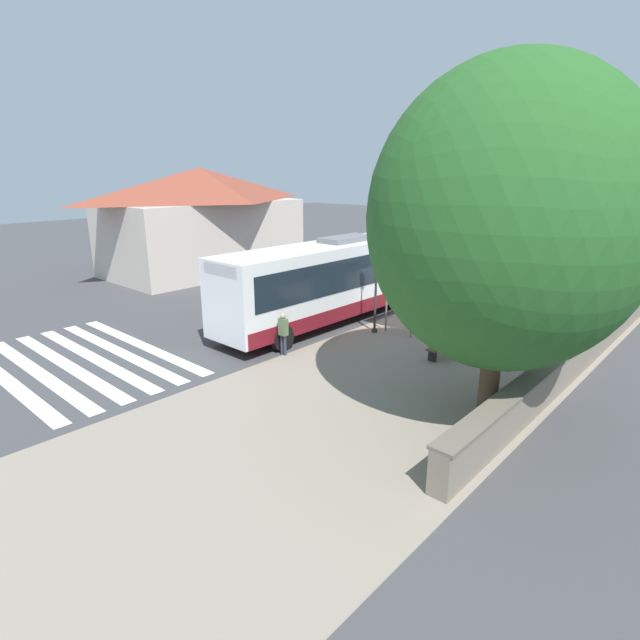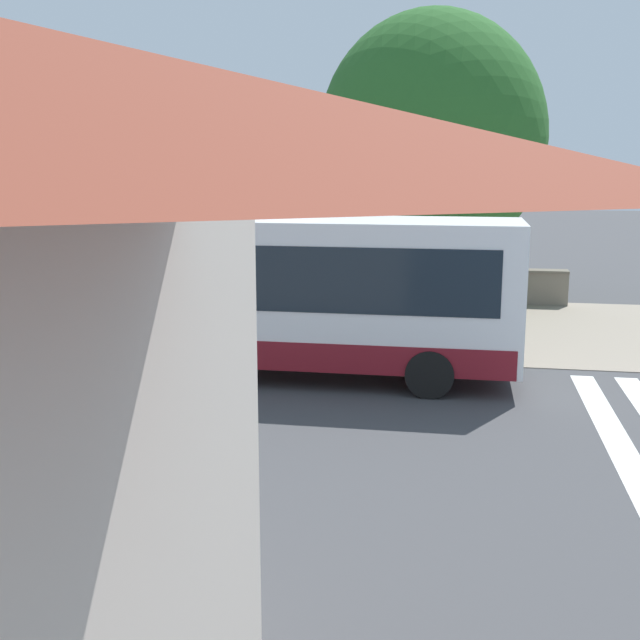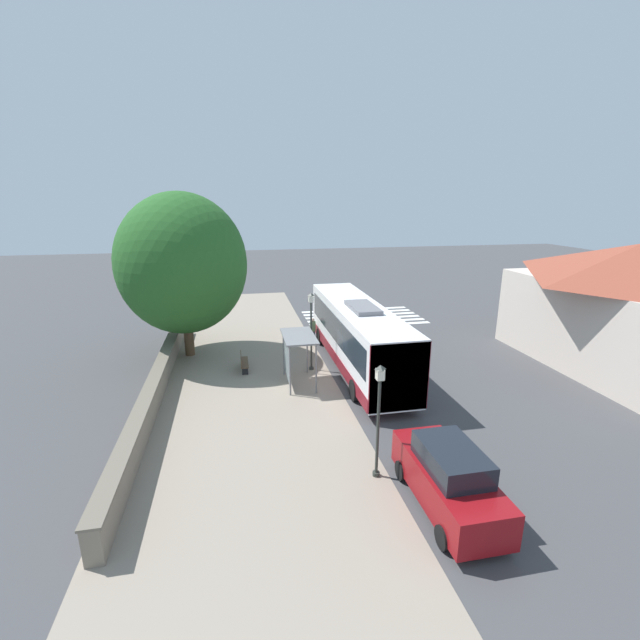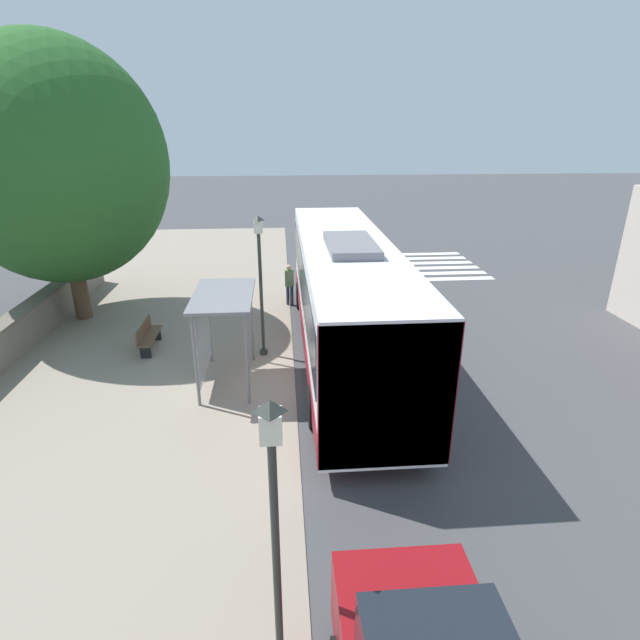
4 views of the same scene
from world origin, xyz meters
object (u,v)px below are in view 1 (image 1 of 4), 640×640
Objects in this scene: pedestrian at (283,331)px; street_lamp_near at (376,274)px; bench at (444,345)px; street_lamp_far at (471,250)px; bus at (333,279)px; bus_shelter at (419,282)px; parked_car_behind_bus at (458,266)px; shade_tree at (506,219)px.

street_lamp_near reaches higher than pedestrian.
street_lamp_far reaches higher than bench.
street_lamp_far is (0.48, -9.56, -0.16)m from street_lamp_near.
pedestrian is 5.93m from bench.
street_lamp_far is at bearing -102.07° from bus.
street_lamp_far reaches higher than bus_shelter.
bus_shelter reaches higher than pedestrian.
parked_car_behind_bus is (-0.41, -11.20, -0.95)m from bus.
shade_tree is 2.07× the size of parked_car_behind_bus.
street_lamp_far is at bearing -68.21° from bench.
parked_car_behind_bus is at bearing -79.70° from street_lamp_near.
bench is 0.18× the size of shade_tree.
bus_shelter is 1.71× the size of pedestrian.
bus is at bearing 22.71° from bus_shelter.
pedestrian is 8.83m from shade_tree.
bus_shelter is 0.71× the size of street_lamp_far.
pedestrian is at bearing 72.24° from bus_shelter.
bus_shelter is 8.05m from street_lamp_far.
street_lamp_near is at bearing -10.37° from bench.
shade_tree is at bearing 151.08° from street_lamp_near.
shade_tree is at bearing 157.11° from bus.
street_lamp_far is 0.42× the size of shade_tree.
parked_car_behind_bus is at bearing -72.16° from bus_shelter.
parked_car_behind_bus is (1.16, -15.85, 0.03)m from pedestrian.
shade_tree is 17.97m from parked_car_behind_bus.
bus_shelter is at bearing -122.55° from street_lamp_near.
pedestrian is (1.97, 6.14, -1.12)m from bus_shelter.
bus is 2.89× the size of street_lamp_near.
shade_tree is at bearing 135.34° from bench.
shade_tree reaches higher than bench.
street_lamp_near is (1.06, 1.66, 0.46)m from bus_shelter.
bus_shelter is at bearing 107.84° from parked_car_behind_bus.
shade_tree reaches higher than pedestrian.
bus is at bearing -4.13° from street_lamp_near.
street_lamp_near is at bearing 92.84° from street_lamp_far.
shade_tree reaches higher than parked_car_behind_bus.
parked_car_behind_bus is (5.68, -12.04, 0.51)m from bench.
parked_car_behind_bus reaches higher than pedestrian.
bus is 7.51× the size of pedestrian.
street_lamp_far reaches higher than pedestrian.
bus reaches higher than pedestrian.
shade_tree is at bearing 136.38° from bus_shelter.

